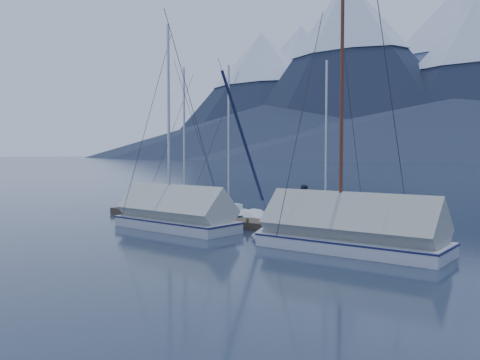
% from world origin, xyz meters
% --- Properties ---
extents(ground, '(1000.00, 1000.00, 0.00)m').
position_xyz_m(ground, '(0.00, 0.00, 0.00)').
color(ground, black).
rests_on(ground, ground).
extents(dock, '(18.00, 1.50, 0.54)m').
position_xyz_m(dock, '(0.00, 2.00, 0.11)').
color(dock, '#382D23').
rests_on(dock, ground).
extents(mooring_posts, '(15.12, 1.52, 0.35)m').
position_xyz_m(mooring_posts, '(-0.50, 2.00, 0.35)').
color(mooring_posts, '#382D23').
rests_on(mooring_posts, ground).
extents(sailboat_open_left, '(7.16, 3.57, 9.12)m').
position_xyz_m(sailboat_open_left, '(-5.06, 3.69, 0.16)').
color(sailboat_open_left, silver).
rests_on(sailboat_open_left, ground).
extents(sailboat_open_mid, '(7.01, 4.03, 8.94)m').
position_xyz_m(sailboat_open_mid, '(-2.04, 3.96, 0.16)').
color(sailboat_open_mid, silver).
rests_on(sailboat_open_mid, ground).
extents(sailboat_open_right, '(6.73, 2.84, 8.68)m').
position_xyz_m(sailboat_open_right, '(3.37, 5.03, 0.15)').
color(sailboat_open_right, white).
rests_on(sailboat_open_right, ground).
extents(sailboat_covered_near, '(7.81, 3.34, 10.05)m').
position_xyz_m(sailboat_covered_near, '(6.32, -0.30, 0.50)').
color(sailboat_covered_near, silver).
rests_on(sailboat_covered_near, ground).
extents(sailboat_covered_far, '(7.34, 3.10, 10.22)m').
position_xyz_m(sailboat_covered_far, '(-2.23, -0.59, 0.50)').
color(sailboat_covered_far, silver).
rests_on(sailboat_covered_far, ground).
extents(person, '(0.66, 0.77, 1.79)m').
position_xyz_m(person, '(3.67, 1.87, 1.24)').
color(person, black).
rests_on(person, dock).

